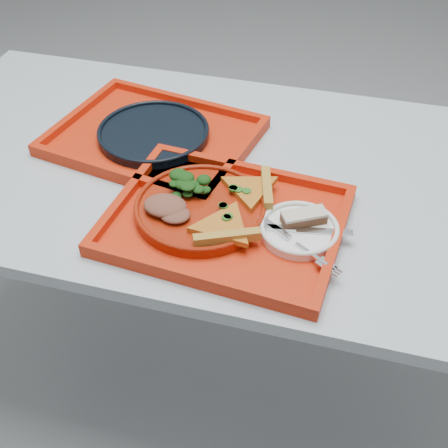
{
  "coord_description": "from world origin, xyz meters",
  "views": [
    {
      "loc": [
        0.24,
        -0.98,
        1.5
      ],
      "look_at": [
        0.03,
        -0.21,
        0.78
      ],
      "focal_mm": 45.0,
      "sensor_mm": 36.0,
      "label": 1
    }
  ],
  "objects": [
    {
      "name": "dinner_plate",
      "position": [
        -0.02,
        -0.17,
        0.77
      ],
      "size": [
        0.26,
        0.26,
        0.02
      ],
      "primitive_type": "cylinder",
      "color": "maroon",
      "rests_on": "tray_main"
    },
    {
      "name": "fork",
      "position": [
        0.18,
        -0.23,
        0.78
      ],
      "size": [
        0.17,
        0.12,
        0.01
      ],
      "primitive_type": "cube",
      "rotation": [
        0.0,
        0.0,
        -0.57
      ],
      "color": "silver",
      "rests_on": "side_plate"
    },
    {
      "name": "salad_heap",
      "position": [
        -0.06,
        -0.13,
        0.8
      ],
      "size": [
        0.08,
        0.08,
        0.04
      ],
      "primitive_type": "ellipsoid",
      "color": "black",
      "rests_on": "dinner_plate"
    },
    {
      "name": "pizza_slice_b",
      "position": [
        0.06,
        -0.1,
        0.79
      ],
      "size": [
        0.16,
        0.15,
        0.02
      ],
      "primitive_type": null,
      "rotation": [
        0.0,
        0.0,
        3.4
      ],
      "color": "gold",
      "rests_on": "dinner_plate"
    },
    {
      "name": "ground",
      "position": [
        0.0,
        0.0,
        0.0
      ],
      "size": [
        10.0,
        10.0,
        0.0
      ],
      "primitive_type": "plane",
      "color": "gray",
      "rests_on": "ground"
    },
    {
      "name": "tray_far",
      "position": [
        -0.21,
        0.06,
        0.76
      ],
      "size": [
        0.51,
        0.42,
        0.01
      ],
      "primitive_type": "cube",
      "rotation": [
        0.0,
        0.0,
        -0.18
      ],
      "color": "red",
      "rests_on": "table"
    },
    {
      "name": "table",
      "position": [
        0.0,
        0.0,
        0.68
      ],
      "size": [
        1.6,
        0.8,
        0.75
      ],
      "color": "#A4ABB7",
      "rests_on": "ground"
    },
    {
      "name": "pizza_slice_a",
      "position": [
        0.04,
        -0.23,
        0.79
      ],
      "size": [
        0.17,
        0.18,
        0.02
      ],
      "primitive_type": null,
      "rotation": [
        0.0,
        0.0,
        1.99
      ],
      "color": "gold",
      "rests_on": "dinner_plate"
    },
    {
      "name": "navy_plate",
      "position": [
        -0.21,
        0.06,
        0.77
      ],
      "size": [
        0.26,
        0.26,
        0.02
      ],
      "primitive_type": "cylinder",
      "color": "black",
      "rests_on": "tray_far"
    },
    {
      "name": "side_plate",
      "position": [
        0.18,
        -0.18,
        0.77
      ],
      "size": [
        0.15,
        0.15,
        0.01
      ],
      "primitive_type": "cylinder",
      "color": "white",
      "rests_on": "tray_main"
    },
    {
      "name": "dessert_bar",
      "position": [
        0.18,
        -0.16,
        0.79
      ],
      "size": [
        0.09,
        0.07,
        0.02
      ],
      "rotation": [
        0.0,
        0.0,
        0.51
      ],
      "color": "#50291A",
      "rests_on": "side_plate"
    },
    {
      "name": "knife",
      "position": [
        0.18,
        -0.19,
        0.78
      ],
      "size": [
        0.18,
        0.05,
        0.01
      ],
      "primitive_type": "cube",
      "rotation": [
        0.0,
        0.0,
        0.18
      ],
      "color": "silver",
      "rests_on": "side_plate"
    },
    {
      "name": "tray_main",
      "position": [
        0.03,
        -0.18,
        0.76
      ],
      "size": [
        0.48,
        0.39,
        0.01
      ],
      "primitive_type": "cube",
      "rotation": [
        0.0,
        0.0,
        -0.09
      ],
      "color": "red",
      "rests_on": "table"
    },
    {
      "name": "meat_portion",
      "position": [
        -0.09,
        -0.21,
        0.79
      ],
      "size": [
        0.09,
        0.07,
        0.03
      ],
      "primitive_type": "ellipsoid",
      "color": "brown",
      "rests_on": "dinner_plate"
    }
  ]
}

